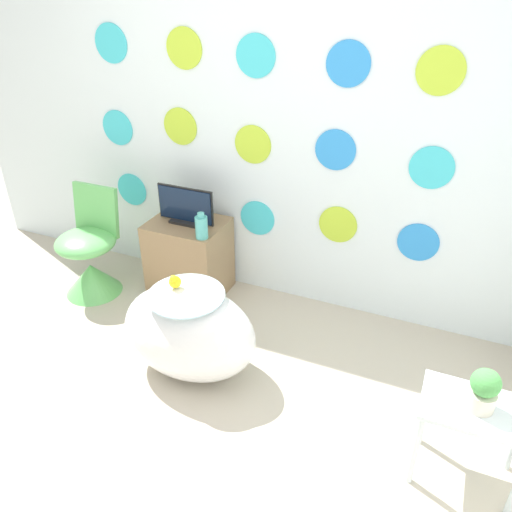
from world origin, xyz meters
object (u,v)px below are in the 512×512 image
at_px(potted_plant_left, 484,390).
at_px(bathtub, 189,332).
at_px(tv, 186,208).
at_px(vase, 201,227).
at_px(chair, 90,260).

bearing_deg(potted_plant_left, bathtub, 175.15).
relative_size(bathtub, tv, 1.93).
relative_size(bathtub, vase, 4.52).
xyz_separation_m(bathtub, potted_plant_left, (1.54, -0.13, 0.27)).
relative_size(chair, vase, 4.38).
bearing_deg(chair, tv, 23.93).
bearing_deg(tv, vase, -36.99).
xyz_separation_m(tv, vase, (0.21, -0.16, -0.03)).
bearing_deg(chair, potted_plant_left, -12.57).
height_order(chair, potted_plant_left, chair).
bearing_deg(vase, tv, 143.01).
height_order(chair, vase, chair).
bearing_deg(vase, bathtub, -69.58).
height_order(tv, vase, tv).
height_order(bathtub, tv, tv).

